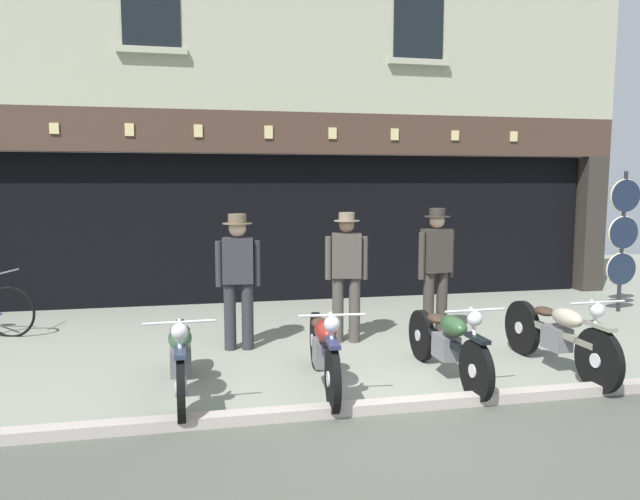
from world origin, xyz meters
TOP-DOWN VIEW (x-y plane):
  - ground at (0.00, -0.98)m, footprint 23.99×22.00m
  - shop_facade at (-0.00, 6.99)m, footprint 12.29×4.42m
  - motorcycle_left at (-1.91, 0.82)m, footprint 0.62×1.93m
  - motorcycle_center_left at (-0.49, 0.79)m, footprint 0.62×1.96m
  - motorcycle_center at (0.87, 0.80)m, footprint 0.62×1.94m
  - motorcycle_center_right at (2.18, 0.78)m, footprint 0.62×2.02m
  - salesman_left at (-1.25, 2.38)m, footprint 0.56×0.37m
  - shopkeeper_center at (0.17, 2.45)m, footprint 0.55×0.34m
  - salesman_right at (1.43, 2.47)m, footprint 0.55×0.34m
  - tyre_sign_pole at (5.01, 3.32)m, footprint 0.54×0.06m
  - advert_board_near at (-3.03, 5.40)m, footprint 0.79×0.03m
  - advert_board_far at (-4.17, 5.40)m, footprint 0.72×0.03m

SIDE VIEW (x-z plane):
  - ground at x=0.00m, z-range -0.13..0.05m
  - motorcycle_center at x=0.87m, z-range -0.04..0.86m
  - motorcycle_left at x=-1.91m, z-range -0.04..0.87m
  - motorcycle_center_left at x=-0.49m, z-range -0.04..0.88m
  - motorcycle_center_right at x=2.18m, z-range -0.03..0.89m
  - shopkeeper_center at x=0.17m, z-range 0.10..1.82m
  - salesman_left at x=-1.25m, z-range 0.11..1.83m
  - salesman_right at x=1.43m, z-range 0.10..1.87m
  - tyre_sign_pole at x=5.01m, z-range 0.14..2.43m
  - shop_facade at x=0.00m, z-range -1.56..5.10m
  - advert_board_near at x=-3.03m, z-range 1.39..2.30m
  - advert_board_far at x=-4.17m, z-range 1.35..2.33m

